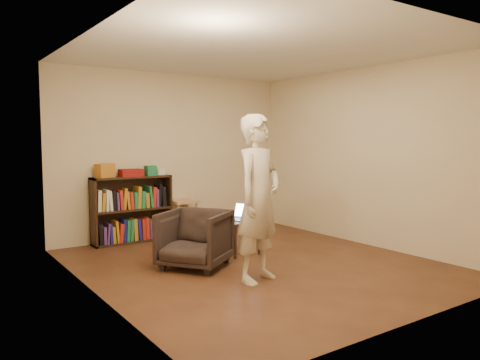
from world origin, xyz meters
TOP-DOWN VIEW (x-y plane):
  - floor at (0.00, 0.00)m, footprint 4.50×4.50m
  - ceiling at (0.00, 0.00)m, footprint 4.50×4.50m
  - wall_back at (0.00, 2.25)m, footprint 4.00×0.00m
  - wall_left at (-2.00, 0.00)m, footprint 0.00×4.50m
  - wall_right at (2.00, 0.00)m, footprint 0.00×4.50m
  - bookshelf at (-0.79, 2.09)m, footprint 1.20×0.30m
  - box_yellow at (-1.18, 2.10)m, footprint 0.28×0.23m
  - red_cloth at (-0.80, 2.05)m, footprint 0.34×0.26m
  - box_green at (-0.49, 2.05)m, footprint 0.15×0.15m
  - box_white at (-0.29, 2.10)m, footprint 0.14×0.14m
  - stool at (0.05, 2.03)m, footprint 0.41×0.41m
  - armchair at (-0.70, 0.31)m, footprint 1.06×1.05m
  - side_table at (0.13, 0.56)m, footprint 0.45×0.45m
  - laptop at (0.20, 0.59)m, footprint 0.40×0.41m
  - person at (-0.38, -0.56)m, footprint 0.77×0.63m

SIDE VIEW (x-z plane):
  - floor at x=0.00m, z-range 0.00..0.00m
  - armchair at x=-0.70m, z-range 0.00..0.70m
  - side_table at x=0.13m, z-range 0.15..0.61m
  - bookshelf at x=-0.79m, z-range -0.06..0.94m
  - stool at x=0.05m, z-range 0.18..0.77m
  - laptop at x=0.20m, z-range 0.40..0.62m
  - person at x=-0.38m, z-range 0.00..1.82m
  - box_white at x=-0.29m, z-range 1.00..1.09m
  - red_cloth at x=-0.80m, z-range 1.00..1.11m
  - box_green at x=-0.49m, z-range 1.00..1.15m
  - box_yellow at x=-1.18m, z-range 1.00..1.20m
  - wall_back at x=0.00m, z-range -0.70..3.30m
  - wall_left at x=-2.00m, z-range -0.95..3.55m
  - wall_right at x=2.00m, z-range -0.95..3.55m
  - ceiling at x=0.00m, z-range 2.60..2.60m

